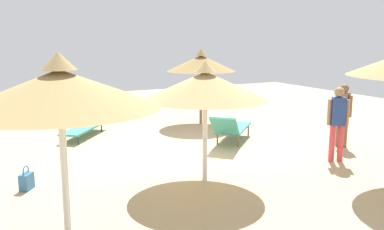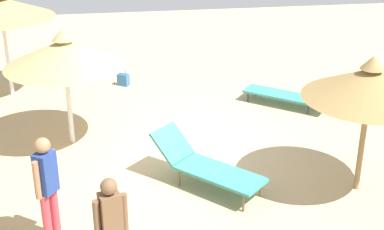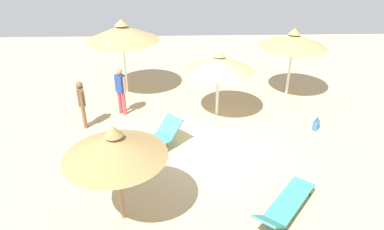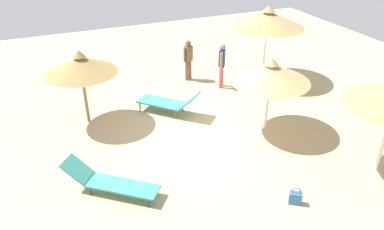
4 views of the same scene
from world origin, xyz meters
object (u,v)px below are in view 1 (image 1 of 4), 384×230
Objects in this scene: parasol_umbrella_near_right at (60,89)px; parasol_umbrella_near_left at (201,63)px; lounge_chair_far_left at (88,124)px; person_standing_front at (338,119)px; parasol_umbrella_center at (205,86)px; person_standing_back at (343,112)px; lounge_chair_edge at (231,127)px; handbag at (27,181)px.

parasol_umbrella_near_left is at bearing -40.10° from parasol_umbrella_near_right.
lounge_chair_far_left is 1.29× the size of person_standing_front.
parasol_umbrella_near_left reaches higher than parasol_umbrella_center.
person_standing_back is at bearing -128.26° from lounge_chair_far_left.
person_standing_back reaches higher than lounge_chair_far_left.
handbag is (-1.22, 5.26, -0.25)m from lounge_chair_edge.
person_standing_front is at bearing -76.99° from parasol_umbrella_near_right.
person_standing_back is at bearing -125.26° from lounge_chair_edge.
parasol_umbrella_near_right is 6.66m from lounge_chair_edge.
lounge_chair_far_left is at bearing 88.58° from parasol_umbrella_near_left.
person_standing_back is (2.34, -7.36, -1.26)m from parasol_umbrella_near_right.
parasol_umbrella_center is 5.42m from lounge_chair_far_left.
person_standing_front is 1.05× the size of person_standing_back.
parasol_umbrella_center is 3.33m from parasol_umbrella_near_right.
person_standing_front is 1.43m from person_standing_back.
lounge_chair_far_left is at bearing 11.65° from parasol_umbrella_center.
parasol_umbrella_near_right is (-1.59, 2.92, 0.28)m from parasol_umbrella_center.
parasol_umbrella_center reaches higher than lounge_chair_edge.
lounge_chair_far_left reaches higher than handbag.
person_standing_back is at bearing -156.72° from parasol_umbrella_near_left.
handbag is at bearing 123.54° from parasol_umbrella_near_left.
lounge_chair_edge is 2.86m from person_standing_front.
parasol_umbrella_near_left is 7.13m from handbag.
parasol_umbrella_near_right is 3.42m from handbag.
parasol_umbrella_near_right is 1.54× the size of person_standing_front.
parasol_umbrella_center is 3.45m from person_standing_front.
lounge_chair_far_left is 7.01m from person_standing_back.
parasol_umbrella_near_left is 5.20× the size of handbag.
handbag is at bearing 103.00° from lounge_chair_edge.
parasol_umbrella_center is 3.77m from handbag.
handbag is at bearing 151.84° from lounge_chair_far_left.
parasol_umbrella_near_left is 8.60m from parasol_umbrella_near_right.
lounge_chair_edge is at bearing 54.74° from person_standing_back.
parasol_umbrella_center is 4.61m from person_standing_back.
parasol_umbrella_center reaches higher than handbag.
parasol_umbrella_center is 3.52m from lounge_chair_edge.
parasol_umbrella_near_right is at bearing 164.32° from lounge_chair_far_left.
parasol_umbrella_near_right is 1.62× the size of person_standing_back.
parasol_umbrella_near_left is at bearing -56.46° from handbag.
parasol_umbrella_near_left is at bearing -91.42° from lounge_chair_far_left.
handbag is at bearing 69.56° from parasol_umbrella_center.
parasol_umbrella_near_right is 5.65× the size of handbag.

